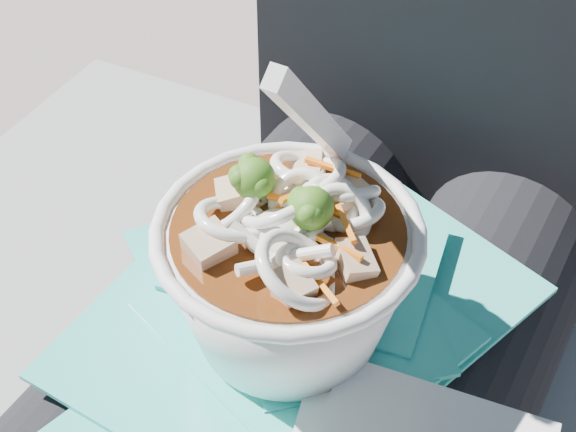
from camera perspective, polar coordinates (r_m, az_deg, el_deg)
The scene contains 4 objects.
lap at distance 0.61m, azimuth 0.61°, elevation -12.56°, with size 0.32×0.48×0.15m.
person_body at distance 0.64m, azimuth 4.71°, elevation -5.02°, with size 0.34×0.94×0.98m.
plastic_bag at distance 0.54m, azimuth -0.28°, elevation -7.90°, with size 0.30×0.38×0.02m.
udon_bowl at distance 0.49m, azimuth 0.04°, elevation -3.57°, with size 0.20×0.20×0.20m.
Camera 1 is at (0.16, -0.30, 1.01)m, focal length 50.00 mm.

